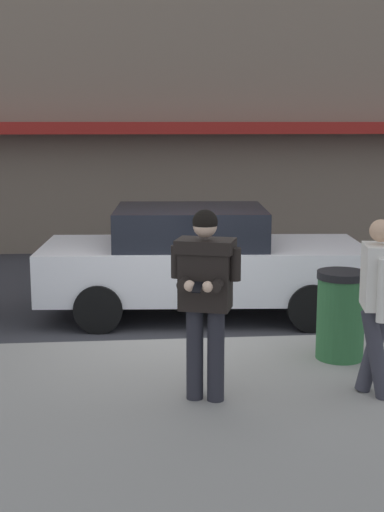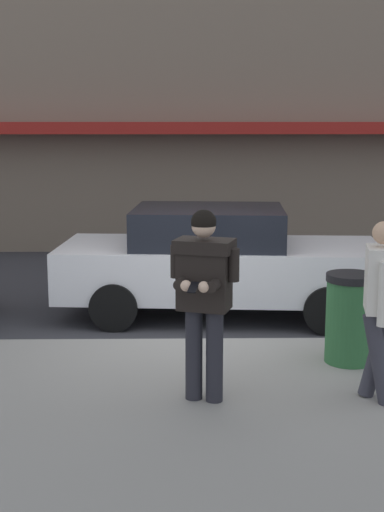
{
  "view_description": "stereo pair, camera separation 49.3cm",
  "coord_description": "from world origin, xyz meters",
  "px_view_note": "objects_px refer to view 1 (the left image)",
  "views": [
    {
      "loc": [
        -0.67,
        -8.44,
        2.71
      ],
      "look_at": [
        -0.07,
        -1.98,
        1.49
      ],
      "focal_mm": 50.0,
      "sensor_mm": 36.0,
      "label": 1
    },
    {
      "loc": [
        -0.18,
        -8.47,
        2.71
      ],
      "look_at": [
        -0.07,
        -1.98,
        1.49
      ],
      "focal_mm": 50.0,
      "sensor_mm": 36.0,
      "label": 2
    }
  ],
  "objects_px": {
    "man_texting_on_phone": "(205,285)",
    "pedestrian_in_light_coat": "(378,297)",
    "trash_bin": "(341,315)",
    "parked_sedan_mid": "(200,260)"
  },
  "relations": [
    {
      "from": "man_texting_on_phone",
      "to": "pedestrian_in_light_coat",
      "type": "relative_size",
      "value": 1.06
    },
    {
      "from": "trash_bin",
      "to": "pedestrian_in_light_coat",
      "type": "bearing_deg",
      "value": -89.72
    },
    {
      "from": "parked_sedan_mid",
      "to": "trash_bin",
      "type": "relative_size",
      "value": 4.71
    },
    {
      "from": "parked_sedan_mid",
      "to": "man_texting_on_phone",
      "type": "distance_m",
      "value": 3.57
    },
    {
      "from": "pedestrian_in_light_coat",
      "to": "trash_bin",
      "type": "distance_m",
      "value": 1.18
    },
    {
      "from": "man_texting_on_phone",
      "to": "parked_sedan_mid",
      "type": "bearing_deg",
      "value": 84.78
    },
    {
      "from": "parked_sedan_mid",
      "to": "pedestrian_in_light_coat",
      "type": "xyz_separation_m",
      "value": [
        1.3,
        -3.55,
        0.32
      ]
    },
    {
      "from": "man_texting_on_phone",
      "to": "pedestrian_in_light_coat",
      "type": "height_order",
      "value": "man_texting_on_phone"
    },
    {
      "from": "parked_sedan_mid",
      "to": "man_texting_on_phone",
      "type": "bearing_deg",
      "value": -95.22
    },
    {
      "from": "parked_sedan_mid",
      "to": "pedestrian_in_light_coat",
      "type": "relative_size",
      "value": 2.72
    }
  ]
}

